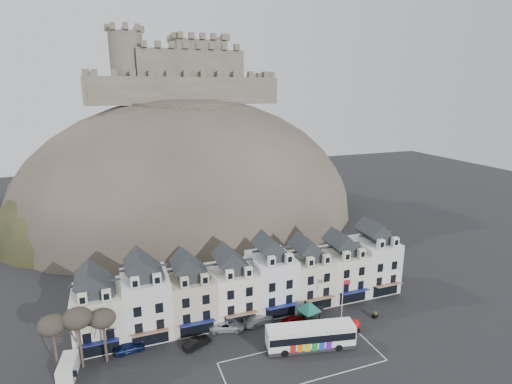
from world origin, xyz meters
The scene contains 21 objects.
ground centered at (0.00, 0.00, 0.00)m, with size 300.00×300.00×0.00m, color black.
coach_bay_markings centered at (2.00, 1.25, 0.00)m, with size 22.00×7.50×0.01m, color silver.
townhouse_terrace centered at (0.15, 15.97, 5.30)m, with size 54.40×9.35×11.80m.
castle_hill centered at (1.25, 68.95, 0.11)m, with size 100.00×76.00×68.00m.
castle centered at (0.51, 75.93, 40.19)m, with size 50.20×22.20×22.00m.
tree_left_far centered at (-29.00, 10.50, 6.90)m, with size 3.61×3.61×8.24m.
tree_left_mid centered at (-26.00, 10.50, 7.24)m, with size 3.78×3.78×8.64m.
tree_left_near centered at (-23.00, 10.50, 6.55)m, with size 3.43×3.43×7.84m.
bus centered at (4.37, 3.62, 1.97)m, with size 12.96×5.38×3.57m.
bus_shelter centered at (7.11, 9.37, 2.93)m, with size 5.77×5.77×3.77m.
red_buoy centered at (12.77, 4.94, 0.97)m, with size 1.61×1.61×1.89m.
flagpole centered at (11.77, 7.11, 4.50)m, with size 1.12×0.31×7.88m.
white_van centered at (-27.66, 9.50, 1.06)m, with size 2.62×4.86×2.11m.
planter_west centered at (12.00, 6.88, 0.46)m, with size 1.06×0.81×0.95m.
planter_east centered at (18.00, 7.00, 0.52)m, with size 1.21×0.94×1.09m.
car_navy centered at (-20.00, 11.60, 0.71)m, with size 1.68×4.19×1.43m, color #0D1A41.
car_black centered at (-10.80, 9.50, 0.70)m, with size 1.48×4.24×1.40m, color black.
car_silver centered at (-5.60, 12.00, 0.77)m, with size 2.56×5.45×1.54m, color silver.
car_white centered at (-0.40, 11.92, 0.77)m, with size 2.15×5.30×1.54m, color #BEBEBE.
car_maroon centered at (4.80, 9.95, 0.66)m, with size 1.57×3.90×1.33m, color #660506.
car_charcoal centered at (9.67, 12.00, 0.65)m, with size 1.38×3.96×1.30m, color black.
Camera 1 is at (-20.20, -40.41, 36.05)m, focal length 28.00 mm.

